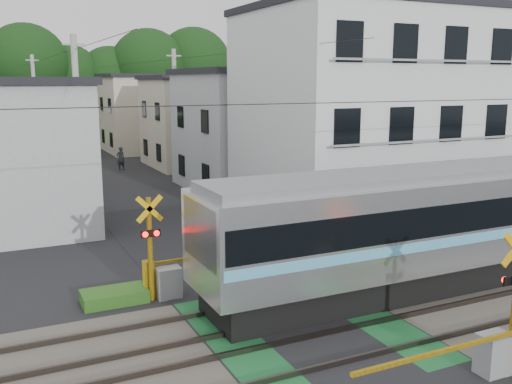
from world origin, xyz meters
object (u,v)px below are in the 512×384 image
commuter_train (464,220)px  crossing_signal_far (165,274)px  crossing_signal_near (500,343)px  apartment_block (365,115)px  pedestrian (121,158)px

commuter_train → crossing_signal_far: bearing=164.6°
commuter_train → crossing_signal_near: 6.24m
crossing_signal_near → crossing_signal_far: bearing=125.3°
crossing_signal_far → apartment_block: size_ratio=0.46×
commuter_train → crossing_signal_far: (-8.91, 2.45, -1.21)m
apartment_block → pedestrian: bearing=110.9°
crossing_signal_far → apartment_block: apartment_block is taller
commuter_train → crossing_signal_near: size_ratio=3.68×
crossing_signal_far → pedestrian: bearing=80.6°
crossing_signal_near → pedestrian: (-1.16, 31.64, 0.10)m
crossing_signal_far → apartment_block: 13.14m
crossing_signal_near → pedestrian: bearing=92.1°
pedestrian → commuter_train: bearing=86.9°
crossing_signal_near → apartment_block: apartment_block is taller
apartment_block → pedestrian: 20.16m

